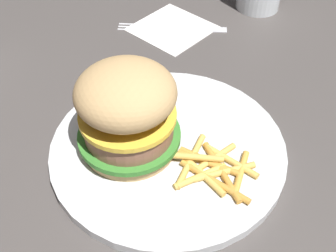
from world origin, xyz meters
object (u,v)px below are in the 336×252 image
plate (168,148)px  napkin (172,28)px  fries_pile (212,168)px  fork (171,27)px  sandwich (127,111)px

plate → napkin: 0.26m
fries_pile → fork: fries_pile is taller
napkin → fork: fork is taller
plate → fork: bearing=145.0°
sandwich → napkin: sandwich is taller
fries_pile → fork: bearing=154.0°
napkin → fork: bearing=-127.8°
fries_pile → napkin: 0.30m
plate → napkin: size_ratio=2.42×
sandwich → fries_pile: (0.08, 0.05, -0.05)m
fries_pile → plate: bearing=-162.1°
sandwich → napkin: bearing=135.5°
napkin → fork: size_ratio=0.75×
fork → fries_pile: bearing=-26.0°
sandwich → fork: sandwich is taller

